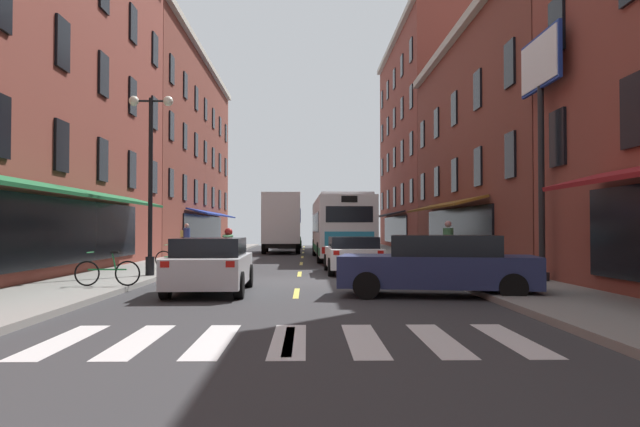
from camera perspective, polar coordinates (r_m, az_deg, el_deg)
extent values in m
cube|color=#333335|center=(19.05, -2.04, -6.51)|extent=(34.80, 80.00, 0.10)
cube|color=#DBCC4C|center=(9.13, -2.94, -11.76)|extent=(0.14, 2.40, 0.01)
cube|color=#DBCC4C|center=(15.56, -2.22, -7.46)|extent=(0.14, 2.40, 0.01)
cube|color=#DBCC4C|center=(22.04, -1.93, -5.68)|extent=(0.14, 2.40, 0.01)
cube|color=#DBCC4C|center=(28.52, -1.77, -4.71)|extent=(0.14, 2.40, 0.01)
cube|color=#DBCC4C|center=(35.01, -1.67, -4.10)|extent=(0.14, 2.40, 0.01)
cube|color=#DBCC4C|center=(41.51, -1.60, -3.68)|extent=(0.14, 2.40, 0.01)
cube|color=#DBCC4C|center=(48.00, -1.55, -3.37)|extent=(0.14, 2.40, 0.01)
cube|color=#DBCC4C|center=(54.50, -1.51, -3.14)|extent=(0.14, 2.40, 0.01)
cube|color=silver|center=(9.80, -23.00, -10.94)|extent=(0.50, 2.80, 0.01)
cube|color=silver|center=(9.45, -16.67, -11.34)|extent=(0.50, 2.80, 0.01)
cube|color=silver|center=(9.23, -9.93, -11.63)|extent=(0.50, 2.80, 0.01)
cube|color=silver|center=(9.13, -2.94, -11.76)|extent=(0.50, 2.80, 0.01)
cube|color=silver|center=(9.16, 4.10, -11.72)|extent=(0.50, 2.80, 0.01)
cube|color=silver|center=(9.33, 10.98, -11.51)|extent=(0.50, 2.80, 0.01)
cube|color=silver|center=(9.61, 17.53, -11.17)|extent=(0.50, 2.80, 0.01)
cube|color=gray|center=(20.01, -19.27, -5.84)|extent=(3.00, 80.00, 0.14)
cube|color=gray|center=(19.86, 15.34, -5.91)|extent=(3.00, 80.00, 0.14)
cube|color=black|center=(20.45, -23.13, -1.56)|extent=(0.10, 16.00, 2.10)
cube|color=#1E6638|center=(20.23, -21.23, 1.82)|extent=(1.38, 14.93, 0.44)
cube|color=black|center=(20.61, -23.06, 5.82)|extent=(0.10, 1.00, 1.60)
cube|color=black|center=(24.16, -19.69, 4.74)|extent=(0.10, 1.00, 1.60)
cube|color=black|center=(27.78, -17.20, 3.93)|extent=(0.10, 1.00, 1.60)
cube|color=black|center=(31.45, -15.28, 3.30)|extent=(0.10, 1.00, 1.60)
cube|color=black|center=(21.25, -22.98, 14.42)|extent=(0.10, 1.00, 1.60)
cube|color=black|center=(24.71, -19.63, 12.14)|extent=(0.10, 1.00, 1.60)
cube|color=black|center=(28.26, -17.15, 10.40)|extent=(0.10, 1.00, 1.60)
cube|color=black|center=(31.87, -15.25, 9.04)|extent=(0.10, 1.00, 1.60)
cube|color=black|center=(29.08, -17.10, 16.59)|extent=(0.10, 1.00, 1.60)
cube|color=black|center=(32.60, -15.21, 14.58)|extent=(0.10, 1.00, 1.60)
cube|color=brown|center=(47.45, -15.53, 5.47)|extent=(8.00, 26.57, 14.58)
cube|color=#B2AD9E|center=(47.95, -10.57, 13.83)|extent=(0.44, 26.07, 0.40)
cube|color=black|center=(46.27, -10.72, -1.51)|extent=(0.10, 16.00, 2.10)
cube|color=navy|center=(46.18, -9.84, -0.02)|extent=(1.38, 14.93, 0.44)
cube|color=black|center=(35.15, -13.77, 2.80)|extent=(0.10, 1.00, 1.60)
cube|color=black|center=(38.86, -12.55, 2.39)|extent=(0.10, 1.00, 1.60)
cube|color=black|center=(42.60, -11.55, 2.05)|extent=(0.10, 1.00, 1.60)
cube|color=black|center=(46.35, -10.70, 1.77)|extent=(0.10, 1.00, 1.60)
cube|color=black|center=(50.10, -9.99, 1.53)|extent=(0.10, 1.00, 1.60)
cube|color=black|center=(53.86, -9.37, 1.32)|extent=(0.10, 1.00, 1.60)
cube|color=black|center=(57.63, -8.83, 1.14)|extent=(0.10, 1.00, 1.60)
cube|color=black|center=(35.52, -13.74, 7.95)|extent=(0.10, 1.00, 1.60)
cube|color=black|center=(39.20, -12.53, 7.06)|extent=(0.10, 1.00, 1.60)
cube|color=black|center=(42.91, -11.53, 6.32)|extent=(0.10, 1.00, 1.60)
cube|color=black|center=(46.63, -10.69, 5.70)|extent=(0.10, 1.00, 1.60)
cube|color=black|center=(50.37, -9.97, 5.17)|extent=(0.10, 1.00, 1.60)
cube|color=black|center=(54.11, -9.36, 4.71)|extent=(0.10, 1.00, 1.60)
cube|color=black|center=(57.86, -8.82, 4.31)|extent=(0.10, 1.00, 1.60)
cube|color=black|center=(36.18, -13.71, 12.96)|extent=(0.10, 1.00, 1.60)
cube|color=black|center=(39.80, -12.50, 11.62)|extent=(0.10, 1.00, 1.60)
cube|color=black|center=(43.45, -11.50, 10.51)|extent=(0.10, 1.00, 1.60)
cube|color=black|center=(47.13, -10.67, 9.56)|extent=(0.10, 1.00, 1.60)
cube|color=black|center=(50.83, -9.95, 8.76)|extent=(0.10, 1.00, 1.60)
cube|color=black|center=(54.54, -9.34, 8.06)|extent=(0.10, 1.00, 1.60)
cube|color=black|center=(58.27, -8.81, 7.44)|extent=(0.10, 1.00, 1.60)
cube|color=black|center=(15.01, 27.33, 8.55)|extent=(0.10, 1.00, 1.60)
cube|color=black|center=(18.57, 21.39, 6.59)|extent=(0.10, 1.00, 1.60)
cube|color=black|center=(19.28, 21.30, 16.06)|extent=(0.10, 1.00, 1.60)
cube|color=brown|center=(31.29, 19.74, 5.91)|extent=(8.00, 19.90, 11.18)
cube|color=#B2AD9E|center=(31.20, 12.33, 15.74)|extent=(0.44, 19.40, 0.40)
cube|color=black|center=(29.83, 12.53, -1.56)|extent=(0.10, 12.00, 2.10)
cube|color=brown|center=(29.69, 11.19, 0.75)|extent=(1.38, 11.20, 0.44)
cube|color=black|center=(22.29, 17.41, 5.24)|extent=(0.10, 1.00, 1.60)
cube|color=black|center=(26.09, 14.60, 4.26)|extent=(0.10, 1.00, 1.60)
cube|color=black|center=(29.94, 12.51, 3.52)|extent=(0.10, 1.00, 1.60)
cube|color=black|center=(33.83, 10.89, 2.95)|extent=(0.10, 1.00, 1.60)
cube|color=black|center=(37.74, 9.62, 2.49)|extent=(0.10, 1.00, 1.60)
cube|color=black|center=(22.88, 17.35, 13.22)|extent=(0.10, 1.00, 1.60)
cube|color=black|center=(26.59, 14.55, 11.13)|extent=(0.10, 1.00, 1.60)
cube|color=black|center=(30.38, 12.47, 9.54)|extent=(0.10, 1.00, 1.60)
cube|color=black|center=(34.22, 10.87, 8.30)|extent=(0.10, 1.00, 1.60)
cube|color=black|center=(38.09, 9.60, 7.30)|extent=(0.10, 1.00, 1.60)
cube|color=brown|center=(50.70, 11.54, 6.47)|extent=(8.00, 19.90, 17.15)
cube|color=#B2AD9E|center=(51.75, 6.89, 15.63)|extent=(0.44, 19.40, 0.40)
cube|color=black|center=(49.49, 7.02, -1.51)|extent=(0.10, 12.00, 2.10)
cube|color=black|center=(49.40, 6.20, -0.12)|extent=(1.38, 11.20, 0.44)
cube|color=black|center=(41.66, 8.58, 2.12)|extent=(0.10, 1.00, 1.60)
cube|color=black|center=(45.60, 7.73, 1.81)|extent=(0.10, 1.00, 1.60)
cube|color=black|center=(49.55, 7.01, 1.55)|extent=(0.10, 1.00, 1.60)
cube|color=black|center=(53.51, 6.39, 1.33)|extent=(0.10, 1.00, 1.60)
cube|color=black|center=(57.47, 5.86, 1.14)|extent=(0.10, 1.00, 1.60)
cube|color=black|center=(41.98, 8.57, 6.48)|extent=(0.10, 1.00, 1.60)
cube|color=black|center=(45.89, 7.71, 5.80)|extent=(0.10, 1.00, 1.60)
cube|color=black|center=(49.82, 6.99, 5.23)|extent=(0.10, 1.00, 1.60)
cube|color=black|center=(53.76, 6.38, 4.74)|extent=(0.10, 1.00, 1.60)
cube|color=black|center=(57.70, 5.86, 4.32)|extent=(0.10, 1.00, 1.60)
cube|color=black|center=(42.54, 8.55, 10.76)|extent=(0.10, 1.00, 1.60)
cube|color=black|center=(46.40, 7.70, 9.73)|extent=(0.10, 1.00, 1.60)
cube|color=black|center=(50.29, 6.98, 8.85)|extent=(0.10, 1.00, 1.60)
cube|color=black|center=(54.19, 6.37, 8.11)|extent=(0.10, 1.00, 1.60)
cube|color=black|center=(58.11, 5.85, 7.46)|extent=(0.10, 1.00, 1.60)
cube|color=black|center=(43.33, 8.53, 14.90)|extent=(0.10, 1.00, 1.60)
cube|color=black|center=(47.13, 7.69, 13.55)|extent=(0.10, 1.00, 1.60)
cube|color=black|center=(50.96, 6.97, 12.40)|extent=(0.10, 1.00, 1.60)
cube|color=black|center=(54.81, 6.36, 11.41)|extent=(0.10, 1.00, 1.60)
cube|color=black|center=(58.69, 5.84, 10.55)|extent=(0.10, 1.00, 1.60)
cylinder|color=black|center=(18.73, 20.03, 2.70)|extent=(0.18, 0.18, 5.64)
cylinder|color=black|center=(18.73, 20.10, -5.56)|extent=(0.40, 0.40, 0.24)
cube|color=navy|center=(19.30, 19.94, 13.21)|extent=(0.10, 2.84, 1.58)
cube|color=silver|center=(19.28, 19.77, 13.22)|extent=(0.04, 2.68, 1.42)
cube|color=silver|center=(19.32, 20.11, 13.19)|extent=(0.04, 2.68, 1.42)
cube|color=silver|center=(32.38, 1.84, -1.23)|extent=(2.76, 12.25, 2.79)
cube|color=silver|center=(32.42, 1.83, 1.34)|extent=(2.54, 11.04, 0.16)
cube|color=black|center=(32.68, 1.80, -0.88)|extent=(2.76, 9.85, 0.96)
cube|color=#19723F|center=(32.40, 1.84, -3.26)|extent=(2.78, 11.85, 0.36)
cube|color=black|center=(38.43, 1.20, -0.96)|extent=(2.25, 0.16, 1.10)
cube|color=black|center=(26.34, 2.76, -0.07)|extent=(2.05, 0.15, 0.70)
cube|color=teal|center=(26.33, 2.77, -2.39)|extent=(2.15, 0.14, 0.64)
cube|color=black|center=(26.36, 2.76, 1.36)|extent=(0.70, 0.11, 0.28)
cube|color=red|center=(26.26, 0.39, -3.47)|extent=(0.20, 0.08, 0.28)
cube|color=red|center=(26.45, 5.14, -3.45)|extent=(0.20, 0.08, 0.28)
cylinder|color=black|center=(36.44, -0.46, -3.21)|extent=(0.32, 1.00, 1.00)
cylinder|color=black|center=(36.58, 3.22, -3.20)|extent=(0.32, 1.00, 1.00)
cylinder|color=black|center=(28.74, 0.00, -3.69)|extent=(0.32, 1.00, 1.00)
cylinder|color=black|center=(28.93, 4.67, -3.68)|extent=(0.32, 1.00, 1.00)
cube|color=white|center=(43.45, -3.58, -1.53)|extent=(2.36, 2.49, 2.40)
cube|color=black|center=(44.63, -3.55, -0.44)|extent=(2.00, 0.15, 0.80)
cube|color=silver|center=(39.79, -3.65, -0.47)|extent=(2.53, 4.96, 3.20)
cube|color=navy|center=(39.79, -1.89, -0.24)|extent=(0.14, 2.94, 0.90)
cube|color=black|center=(41.01, -3.63, -2.94)|extent=(2.08, 6.98, 0.24)
cylinder|color=black|center=(43.30, -5.04, -2.99)|extent=(0.30, 0.91, 0.90)
cylinder|color=black|center=(43.27, -2.12, -2.99)|extent=(0.30, 0.91, 0.90)
cylinder|color=black|center=(39.10, -5.29, -3.16)|extent=(0.30, 0.91, 0.90)
cylinder|color=black|center=(39.07, -2.06, -3.16)|extent=(0.30, 0.91, 0.90)
cube|color=navy|center=(15.05, 10.92, -5.31)|extent=(4.93, 2.61, 0.75)
cube|color=black|center=(15.03, 11.63, -3.00)|extent=(2.78, 2.08, 0.53)
cube|color=red|center=(14.58, 20.22, -4.30)|extent=(0.09, 0.21, 0.14)
cube|color=red|center=(16.02, 19.18, -4.04)|extent=(0.09, 0.21, 0.14)
cylinder|color=black|center=(14.24, 4.40, -6.74)|extent=(0.67, 0.33, 0.64)
cylinder|color=black|center=(15.96, 4.87, -6.17)|extent=(0.67, 0.33, 0.64)
cylinder|color=black|center=(14.37, 17.67, -6.63)|extent=(0.67, 0.33, 0.64)
cylinder|color=black|center=(16.07, 16.71, -6.08)|extent=(0.67, 0.33, 0.64)
cube|color=silver|center=(22.44, 3.07, -4.11)|extent=(1.91, 4.35, 0.69)
cube|color=black|center=(22.25, 3.11, -2.75)|extent=(1.72, 2.36, 0.43)
cube|color=red|center=(20.24, 1.54, -3.70)|extent=(0.20, 0.06, 0.14)
cube|color=red|center=(20.39, 5.70, -3.68)|extent=(0.20, 0.06, 0.14)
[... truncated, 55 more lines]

